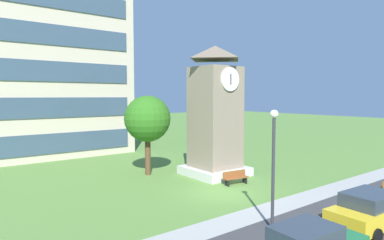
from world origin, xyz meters
TOP-DOWN VIEW (x-y plane):
  - ground_plane at (0.00, 0.00)m, footprint 160.00×160.00m
  - street_asphalt at (0.00, -8.10)m, footprint 120.00×7.20m
  - kerb_strip at (0.00, -3.70)m, footprint 120.00×1.60m
  - office_building at (-8.05, 22.09)m, footprint 21.62×11.59m
  - clock_tower at (2.73, 3.74)m, footprint 4.04×4.04m
  - park_bench at (1.99, 0.85)m, footprint 1.85×0.74m
  - street_lamp at (-2.02, -5.43)m, footprint 0.36×0.36m
  - tree_near_tower at (-1.22, 6.77)m, footprint 3.41×3.41m
  - parked_car_yellow at (1.40, -8.06)m, footprint 4.61×2.17m

SIDE VIEW (x-z plane):
  - ground_plane at x=0.00m, z-range 0.00..0.00m
  - kerb_strip at x=0.00m, z-range 0.00..0.01m
  - street_asphalt at x=0.00m, z-range 0.00..0.01m
  - park_bench at x=1.99m, z-range 0.02..0.90m
  - parked_car_yellow at x=1.40m, z-range 0.02..1.71m
  - street_lamp at x=-2.02m, z-range 0.68..5.93m
  - tree_near_tower at x=-1.22m, z-range 1.20..7.07m
  - clock_tower at x=2.73m, z-range -0.54..8.93m
  - office_building at x=-8.05m, z-range 0.00..28.80m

